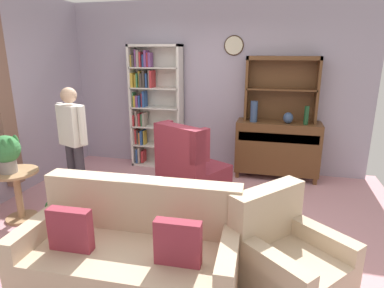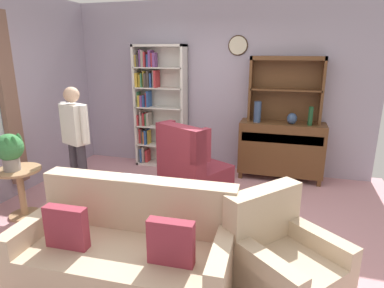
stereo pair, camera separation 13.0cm
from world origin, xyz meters
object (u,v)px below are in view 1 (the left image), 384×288
(person_reading, at_px, (73,138))
(bookshelf, at_px, (152,105))
(sideboard, at_px, (277,147))
(plant_stand, at_px, (18,190))
(potted_plant_large, at_px, (6,151))
(coffee_table, at_px, (185,211))
(wingback_chair, at_px, (190,170))
(armchair_floral, at_px, (287,263))
(vase_round, at_px, (288,118))
(bottle_wine, at_px, (306,115))
(sideboard_hutch, at_px, (282,80))
(couch_floral, at_px, (133,255))
(potted_plant_small, at_px, (53,208))
(book_stack, at_px, (178,200))
(vase_tall, at_px, (254,111))

(person_reading, bearing_deg, bookshelf, 75.30)
(sideboard, relative_size, plant_stand, 2.08)
(potted_plant_large, relative_size, coffee_table, 0.55)
(wingback_chair, bearing_deg, armchair_floral, -52.95)
(vase_round, distance_m, bottle_wine, 0.27)
(vase_round, bearing_deg, bookshelf, 176.22)
(plant_stand, relative_size, person_reading, 0.40)
(sideboard, height_order, bottle_wine, bottle_wine)
(sideboard, height_order, sideboard_hutch, sideboard_hutch)
(couch_floral, bearing_deg, bookshelf, 107.49)
(sideboard, relative_size, person_reading, 0.83)
(sideboard, distance_m, potted_plant_large, 3.81)
(sideboard_hutch, bearing_deg, bottle_wine, -26.96)
(vase_round, relative_size, potted_plant_small, 0.66)
(armchair_floral, bearing_deg, bookshelf, 128.65)
(bottle_wine, xyz_separation_m, coffee_table, (-1.32, -2.07, -0.71))
(bookshelf, relative_size, sideboard, 1.62)
(bookshelf, distance_m, couch_floral, 3.30)
(armchair_floral, xyz_separation_m, book_stack, (-1.14, 0.61, 0.15))
(armchair_floral, height_order, book_stack, armchair_floral)
(bookshelf, distance_m, coffee_table, 2.65)
(potted_plant_small, relative_size, person_reading, 0.17)
(vase_tall, height_order, plant_stand, vase_tall)
(plant_stand, relative_size, potted_plant_large, 1.41)
(vase_round, relative_size, armchair_floral, 0.16)
(sideboard_hutch, bearing_deg, wingback_chair, -136.33)
(vase_round, height_order, potted_plant_large, vase_round)
(bottle_wine, bearing_deg, sideboard, 167.11)
(couch_floral, relative_size, person_reading, 1.17)
(plant_stand, bearing_deg, couch_floral, -22.69)
(coffee_table, bearing_deg, vase_round, 63.09)
(person_reading, height_order, book_stack, person_reading)
(vase_tall, relative_size, bottle_wine, 1.15)
(vase_round, distance_m, armchair_floral, 2.76)
(couch_floral, bearing_deg, armchair_floral, 10.67)
(person_reading, bearing_deg, wingback_chair, 23.10)
(couch_floral, bearing_deg, book_stack, 80.13)
(couch_floral, distance_m, potted_plant_small, 1.69)
(armchair_floral, height_order, potted_plant_small, armchair_floral)
(plant_stand, height_order, potted_plant_small, plant_stand)
(couch_floral, relative_size, coffee_table, 2.29)
(sideboard_hutch, relative_size, bottle_wine, 3.89)
(plant_stand, bearing_deg, armchair_floral, -9.53)
(vase_tall, bearing_deg, potted_plant_small, -137.65)
(sideboard_hutch, height_order, coffee_table, sideboard_hutch)
(sideboard, distance_m, coffee_table, 2.36)
(bookshelf, bearing_deg, wingback_chair, -49.00)
(plant_stand, xyz_separation_m, book_stack, (1.98, 0.09, 0.05))
(armchair_floral, relative_size, person_reading, 0.69)
(couch_floral, height_order, armchair_floral, couch_floral)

